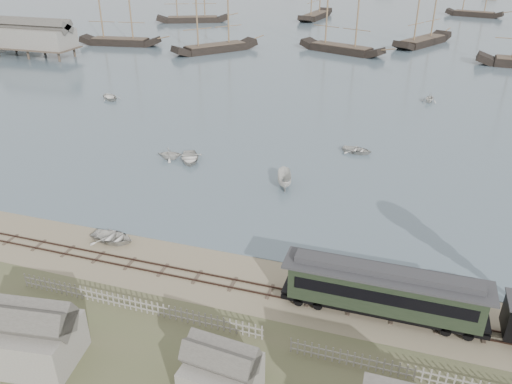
% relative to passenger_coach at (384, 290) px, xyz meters
% --- Properties ---
extents(ground, '(600.00, 600.00, 0.00)m').
position_rel_passenger_coach_xyz_m(ground, '(-10.19, 2.00, -2.16)').
color(ground, gray).
rests_on(ground, ground).
extents(harbor_water, '(600.00, 336.00, 0.06)m').
position_rel_passenger_coach_xyz_m(harbor_water, '(-10.19, 172.00, -2.13)').
color(harbor_water, '#495E69').
rests_on(harbor_water, ground).
extents(rail_track, '(120.00, 1.80, 0.16)m').
position_rel_passenger_coach_xyz_m(rail_track, '(-10.19, 0.00, -2.12)').
color(rail_track, '#34231C').
rests_on(rail_track, ground).
extents(picket_fence_west, '(19.00, 0.10, 1.20)m').
position_rel_passenger_coach_xyz_m(picket_fence_west, '(-16.69, -5.00, -2.16)').
color(picket_fence_west, gray).
rests_on(picket_fence_west, ground).
extents(picket_fence_east, '(15.00, 0.10, 1.20)m').
position_rel_passenger_coach_xyz_m(picket_fence_east, '(2.31, -5.50, -2.16)').
color(picket_fence_east, gray).
rests_on(picket_fence_east, ground).
extents(shed_left, '(5.00, 4.00, 4.10)m').
position_rel_passenger_coach_xyz_m(shed_left, '(-20.19, -11.00, -2.16)').
color(shed_left, gray).
rests_on(shed_left, ground).
extents(passenger_coach, '(14.10, 2.72, 3.42)m').
position_rel_passenger_coach_xyz_m(passenger_coach, '(0.00, 0.00, 0.00)').
color(passenger_coach, black).
rests_on(passenger_coach, ground).
extents(beached_dinghy, '(3.05, 4.15, 0.83)m').
position_rel_passenger_coach_xyz_m(beached_dinghy, '(-23.38, 2.55, -1.75)').
color(beached_dinghy, beige).
rests_on(beached_dinghy, ground).
extents(rowboat_0, '(5.30, 4.73, 0.91)m').
position_rel_passenger_coach_xyz_m(rowboat_0, '(-24.16, 20.65, -1.65)').
color(rowboat_0, beige).
rests_on(rowboat_0, harbor_water).
extents(rowboat_1, '(3.05, 3.35, 1.51)m').
position_rel_passenger_coach_xyz_m(rowboat_1, '(-26.69, 20.51, -1.35)').
color(rowboat_1, beige).
rests_on(rowboat_1, harbor_water).
extents(rowboat_2, '(4.19, 2.55, 1.52)m').
position_rel_passenger_coach_xyz_m(rowboat_2, '(-11.76, 17.71, -1.34)').
color(rowboat_2, beige).
rests_on(rowboat_2, harbor_water).
extents(rowboat_3, '(3.22, 4.08, 0.77)m').
position_rel_passenger_coach_xyz_m(rowboat_3, '(-5.51, 29.39, -1.72)').
color(rowboat_3, beige).
rests_on(rowboat_3, harbor_water).
extents(rowboat_6, '(4.69, 4.90, 0.83)m').
position_rel_passenger_coach_xyz_m(rowboat_6, '(-47.59, 40.32, -1.69)').
color(rowboat_6, beige).
rests_on(rowboat_6, harbor_water).
extents(rowboat_7, '(3.22, 2.94, 1.44)m').
position_rel_passenger_coach_xyz_m(rowboat_7, '(2.88, 54.51, -1.38)').
color(rowboat_7, beige).
rests_on(rowboat_7, harbor_water).
extents(schooner_0, '(20.44, 7.28, 20.00)m').
position_rel_passenger_coach_xyz_m(schooner_0, '(-70.57, 81.55, 7.90)').
color(schooner_0, black).
rests_on(schooner_0, harbor_water).
extents(schooner_1, '(17.07, 19.16, 20.00)m').
position_rel_passenger_coach_xyz_m(schooner_1, '(-45.10, 81.26, 7.90)').
color(schooner_1, black).
rests_on(schooner_1, harbor_water).
extents(schooner_2, '(20.98, 12.25, 20.00)m').
position_rel_passenger_coach_xyz_m(schooner_2, '(-17.03, 89.21, 7.90)').
color(schooner_2, black).
rests_on(schooner_2, harbor_water).
extents(schooner_3, '(14.56, 21.71, 20.00)m').
position_rel_passenger_coach_xyz_m(schooner_3, '(0.85, 104.58, 7.90)').
color(schooner_3, black).
rests_on(schooner_3, harbor_water).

